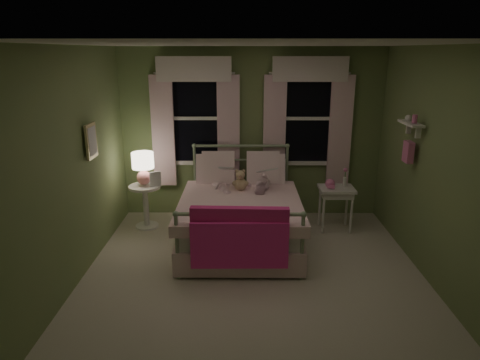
{
  "coord_description": "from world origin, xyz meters",
  "views": [
    {
      "loc": [
        -0.12,
        -4.42,
        2.54
      ],
      "look_at": [
        -0.16,
        0.65,
        1.0
      ],
      "focal_mm": 32.0,
      "sensor_mm": 36.0,
      "label": 1
    }
  ],
  "objects_px": {
    "nightstand_left": "(145,200)",
    "nightstand_right": "(336,194)",
    "bed": "(240,216)",
    "teddy_bear": "(240,182)",
    "child_left": "(221,169)",
    "child_right": "(260,167)",
    "table_lamp": "(143,165)"
  },
  "relations": [
    {
      "from": "child_left",
      "to": "nightstand_right",
      "type": "height_order",
      "value": "child_left"
    },
    {
      "from": "nightstand_right",
      "to": "nightstand_left",
      "type": "bearing_deg",
      "value": 178.51
    },
    {
      "from": "teddy_bear",
      "to": "nightstand_right",
      "type": "distance_m",
      "value": 1.42
    },
    {
      "from": "bed",
      "to": "table_lamp",
      "type": "xyz_separation_m",
      "value": [
        -1.4,
        0.51,
        0.57
      ]
    },
    {
      "from": "bed",
      "to": "teddy_bear",
      "type": "xyz_separation_m",
      "value": [
        -0.0,
        0.26,
        0.41
      ]
    },
    {
      "from": "nightstand_left",
      "to": "nightstand_right",
      "type": "height_order",
      "value": "same"
    },
    {
      "from": "child_left",
      "to": "child_right",
      "type": "bearing_deg",
      "value": 162.72
    },
    {
      "from": "table_lamp",
      "to": "nightstand_right",
      "type": "bearing_deg",
      "value": -1.49
    },
    {
      "from": "child_right",
      "to": "nightstand_left",
      "type": "xyz_separation_m",
      "value": [
        -1.68,
        0.09,
        -0.54
      ]
    },
    {
      "from": "bed",
      "to": "teddy_bear",
      "type": "relative_size",
      "value": 6.54
    },
    {
      "from": "bed",
      "to": "table_lamp",
      "type": "bearing_deg",
      "value": 159.93
    },
    {
      "from": "child_right",
      "to": "teddy_bear",
      "type": "height_order",
      "value": "child_right"
    },
    {
      "from": "child_right",
      "to": "nightstand_left",
      "type": "relative_size",
      "value": 1.18
    },
    {
      "from": "nightstand_left",
      "to": "bed",
      "type": "bearing_deg",
      "value": -20.07
    },
    {
      "from": "bed",
      "to": "nightstand_right",
      "type": "distance_m",
      "value": 1.47
    },
    {
      "from": "child_left",
      "to": "teddy_bear",
      "type": "relative_size",
      "value": 2.34
    },
    {
      "from": "child_left",
      "to": "table_lamp",
      "type": "bearing_deg",
      "value": -21.93
    },
    {
      "from": "teddy_bear",
      "to": "table_lamp",
      "type": "relative_size",
      "value": 0.65
    },
    {
      "from": "child_right",
      "to": "nightstand_right",
      "type": "relative_size",
      "value": 1.2
    },
    {
      "from": "table_lamp",
      "to": "child_right",
      "type": "bearing_deg",
      "value": -3.11
    },
    {
      "from": "child_right",
      "to": "teddy_bear",
      "type": "bearing_deg",
      "value": 35.55
    },
    {
      "from": "bed",
      "to": "teddy_bear",
      "type": "height_order",
      "value": "bed"
    },
    {
      "from": "nightstand_left",
      "to": "table_lamp",
      "type": "bearing_deg",
      "value": 0.0
    },
    {
      "from": "child_right",
      "to": "table_lamp",
      "type": "xyz_separation_m",
      "value": [
        -1.68,
        0.09,
        0.0
      ]
    },
    {
      "from": "nightstand_left",
      "to": "child_left",
      "type": "bearing_deg",
      "value": -4.66
    },
    {
      "from": "child_right",
      "to": "nightstand_right",
      "type": "bearing_deg",
      "value": -172.95
    },
    {
      "from": "bed",
      "to": "table_lamp",
      "type": "relative_size",
      "value": 4.24
    },
    {
      "from": "teddy_bear",
      "to": "bed",
      "type": "bearing_deg",
      "value": -90.0
    },
    {
      "from": "child_left",
      "to": "nightstand_right",
      "type": "xyz_separation_m",
      "value": [
        1.67,
        0.02,
        -0.38
      ]
    },
    {
      "from": "child_left",
      "to": "bed",
      "type": "bearing_deg",
      "value": 106.32
    },
    {
      "from": "child_right",
      "to": "teddy_bear",
      "type": "distance_m",
      "value": 0.36
    },
    {
      "from": "nightstand_right",
      "to": "child_left",
      "type": "bearing_deg",
      "value": -179.34
    }
  ]
}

